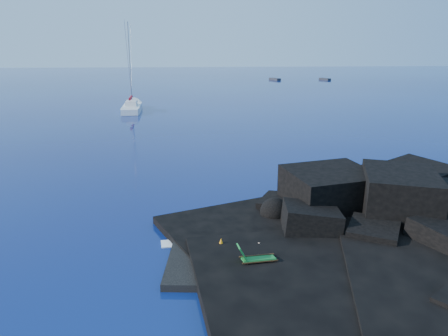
% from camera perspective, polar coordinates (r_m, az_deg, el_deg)
% --- Properties ---
extents(ground, '(400.00, 400.00, 0.00)m').
position_cam_1_polar(ground, '(21.69, -7.92, -12.96)').
color(ground, '#04093E').
rests_on(ground, ground).
extents(headland, '(24.00, 24.00, 3.60)m').
position_cam_1_polar(headland, '(27.01, 21.45, -7.98)').
color(headland, black).
rests_on(headland, ground).
extents(beach, '(9.08, 6.86, 0.70)m').
position_cam_1_polar(beach, '(22.33, 4.01, -11.95)').
color(beach, black).
rests_on(beach, ground).
extents(surf_foam, '(10.00, 8.00, 0.06)m').
position_cam_1_polar(surf_foam, '(26.42, 3.58, -7.38)').
color(surf_foam, white).
rests_on(surf_foam, ground).
extents(sailboat, '(3.32, 13.46, 14.01)m').
position_cam_1_polar(sailboat, '(73.28, -11.90, 7.30)').
color(sailboat, white).
rests_on(sailboat, ground).
extents(deck_chair, '(1.85, 0.96, 1.22)m').
position_cam_1_polar(deck_chair, '(20.84, 4.53, -11.14)').
color(deck_chair, '#186F2A').
rests_on(deck_chair, beach).
extents(towel, '(2.01, 1.26, 0.05)m').
position_cam_1_polar(towel, '(22.63, 3.42, -10.48)').
color(towel, silver).
rests_on(towel, beach).
extents(sunbather, '(1.83, 0.83, 0.26)m').
position_cam_1_polar(sunbather, '(22.56, 3.43, -10.14)').
color(sunbather, tan).
rests_on(sunbather, towel).
extents(marker_cone, '(0.38, 0.38, 0.56)m').
position_cam_1_polar(marker_cone, '(22.58, -0.39, -9.79)').
color(marker_cone, orange).
rests_on(marker_cone, beach).
extents(distant_boat_a, '(3.08, 4.61, 0.59)m').
position_cam_1_polar(distant_boat_a, '(137.70, 6.65, 11.34)').
color(distant_boat_a, '#29282D').
rests_on(distant_boat_a, ground).
extents(distant_boat_b, '(2.85, 4.26, 0.55)m').
position_cam_1_polar(distant_boat_b, '(140.63, 13.03, 11.14)').
color(distant_boat_b, '#25252A').
rests_on(distant_boat_b, ground).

